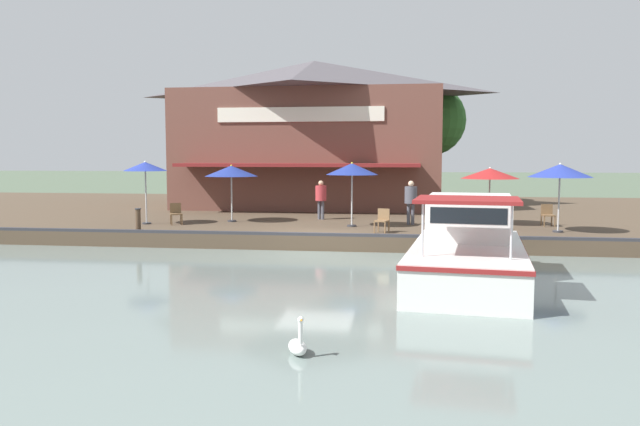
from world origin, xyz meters
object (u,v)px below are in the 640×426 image
(patio_umbrella_by_entrance, at_px, (560,171))
(person_at_quay_edge, at_px, (411,197))
(tree_downstream_bank, at_px, (428,122))
(waterfront_restaurant, at_px, (314,132))
(patio_umbrella_back_row, at_px, (145,167))
(cafe_chair_mid_patio, at_px, (382,219))
(patio_umbrella_mid_patio_right, at_px, (231,171))
(patio_umbrella_mid_patio_left, at_px, (490,173))
(cafe_chair_facing_river, at_px, (548,214))
(mooring_post, at_px, (138,220))
(patio_umbrella_far_corner, at_px, (352,169))
(person_mid_patio, at_px, (321,195))
(motorboat_mid_row, at_px, (468,249))
(cafe_chair_beside_entrance, at_px, (176,213))
(tree_upstream_bank, at_px, (410,128))
(cafe_chair_under_first_umbrella, at_px, (491,218))
(swan, at_px, (298,346))

(patio_umbrella_by_entrance, xyz_separation_m, person_at_quay_edge, (-1.82, -5.22, -1.10))
(tree_downstream_bank, bearing_deg, waterfront_restaurant, -69.61)
(patio_umbrella_back_row, xyz_separation_m, person_at_quay_edge, (-1.28, 10.50, -1.19))
(cafe_chair_mid_patio, bearing_deg, patio_umbrella_mid_patio_right, -114.22)
(patio_umbrella_mid_patio_left, height_order, tree_downstream_bank, tree_downstream_bank)
(cafe_chair_facing_river, xyz_separation_m, mooring_post, (3.89, -15.03, -0.04))
(patio_umbrella_mid_patio_right, height_order, cafe_chair_mid_patio, patio_umbrella_mid_patio_right)
(patio_umbrella_by_entrance, bearing_deg, patio_umbrella_back_row, -91.96)
(person_at_quay_edge, xyz_separation_m, tree_downstream_bank, (-11.98, 0.99, 3.58))
(patio_umbrella_by_entrance, height_order, person_at_quay_edge, patio_umbrella_by_entrance)
(patio_umbrella_mid_patio_left, bearing_deg, patio_umbrella_far_corner, -75.50)
(waterfront_restaurant, bearing_deg, person_mid_patio, 10.36)
(cafe_chair_mid_patio, bearing_deg, cafe_chair_facing_river, 115.07)
(cafe_chair_facing_river, bearing_deg, patio_umbrella_mid_patio_left, -94.92)
(tree_downstream_bank, bearing_deg, motorboat_mid_row, 1.42)
(cafe_chair_beside_entrance, bearing_deg, tree_downstream_bank, 142.26)
(patio_umbrella_far_corner, distance_m, mooring_post, 8.16)
(cafe_chair_beside_entrance, relative_size, tree_downstream_bank, 0.12)
(tree_upstream_bank, height_order, tree_downstream_bank, tree_upstream_bank)
(cafe_chair_under_first_umbrella, relative_size, motorboat_mid_row, 0.10)
(patio_umbrella_mid_patio_right, bearing_deg, cafe_chair_facing_river, 90.41)
(person_at_quay_edge, height_order, mooring_post, person_at_quay_edge)
(person_mid_patio, bearing_deg, cafe_chair_mid_patio, 33.19)
(cafe_chair_beside_entrance, xyz_separation_m, person_at_quay_edge, (-1.26, 9.27, 0.62))
(patio_umbrella_mid_patio_right, distance_m, patio_umbrella_by_entrance, 12.72)
(patio_umbrella_by_entrance, bearing_deg, swan, -28.15)
(patio_umbrella_far_corner, relative_size, tree_upstream_bank, 0.36)
(patio_umbrella_far_corner, xyz_separation_m, person_at_quay_edge, (-1.02, 2.26, -1.12))
(patio_umbrella_by_entrance, relative_size, motorboat_mid_row, 0.30)
(swan, bearing_deg, patio_umbrella_mid_patio_left, 162.15)
(mooring_post, xyz_separation_m, tree_upstream_bank, (-16.82, 9.76, 3.98))
(mooring_post, relative_size, swan, 1.23)
(motorboat_mid_row, distance_m, mooring_post, 12.03)
(person_mid_patio, height_order, tree_downstream_bank, tree_downstream_bank)
(patio_umbrella_by_entrance, height_order, cafe_chair_beside_entrance, patio_umbrella_by_entrance)
(patio_umbrella_back_row, bearing_deg, swan, 31.80)
(patio_umbrella_mid_patio_right, xyz_separation_m, cafe_chair_under_first_umbrella, (1.86, 10.23, -1.63))
(patio_umbrella_back_row, height_order, cafe_chair_facing_river, patio_umbrella_back_row)
(person_mid_patio, bearing_deg, cafe_chair_beside_entrance, -63.06)
(patio_umbrella_by_entrance, distance_m, cafe_chair_under_first_umbrella, 2.91)
(cafe_chair_facing_river, height_order, cafe_chair_under_first_umbrella, same)
(patio_umbrella_mid_patio_left, xyz_separation_m, patio_umbrella_by_entrance, (2.17, 2.14, 0.16))
(waterfront_restaurant, bearing_deg, swan, 7.80)
(waterfront_restaurant, xyz_separation_m, tree_downstream_bank, (-2.34, 6.29, 0.64))
(tree_upstream_bank, xyz_separation_m, tree_downstream_bank, (1.11, 0.98, 0.27))
(waterfront_restaurant, bearing_deg, patio_umbrella_back_row, -25.45)
(tree_downstream_bank, bearing_deg, cafe_chair_facing_river, 19.96)
(motorboat_mid_row, bearing_deg, person_at_quay_edge, -169.54)
(patio_umbrella_far_corner, distance_m, motorboat_mid_row, 8.19)
(patio_umbrella_mid_patio_left, xyz_separation_m, patio_umbrella_far_corner, (1.38, -5.34, 0.18))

